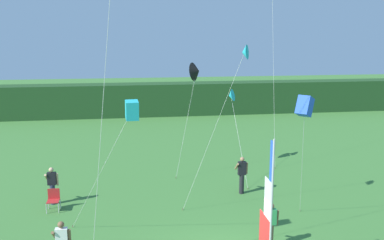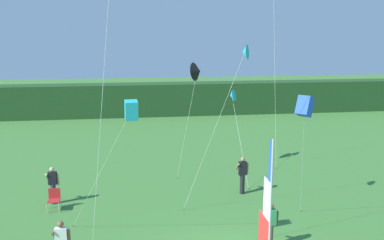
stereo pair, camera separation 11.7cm
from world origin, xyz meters
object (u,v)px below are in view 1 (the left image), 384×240
object	(u,v)px
person_far_left	(242,174)
kite_cyan_delta_1	(244,54)
kite_blue_box_5	(305,107)
kite_cyan_box_2	(131,111)
kite_black_delta_4	(196,72)
folding_chair	(53,198)
banner_flag	(268,214)
person_near_banner	(52,185)
person_far_right	(271,224)
kite_cyan_delta_0	(231,96)

from	to	relation	value
person_far_left	kite_cyan_delta_1	world-z (taller)	kite_cyan_delta_1
kite_blue_box_5	kite_cyan_box_2	bearing A→B (deg)	-170.20
kite_cyan_box_2	kite_black_delta_4	xyz separation A→B (m)	(3.34, 8.70, 0.39)
kite_black_delta_4	kite_cyan_box_2	bearing A→B (deg)	-111.00
person_far_left	folding_chair	distance (m)	8.27
banner_flag	person_far_left	size ratio (longest dim) A/B	2.54
kite_cyan_delta_1	banner_flag	bearing A→B (deg)	-95.54
kite_cyan_box_2	kite_black_delta_4	world-z (taller)	kite_black_delta_4
person_far_left	kite_black_delta_4	size ratio (longest dim) A/B	0.30
person_near_banner	kite_cyan_delta_1	size ratio (longest dim) A/B	0.24
kite_cyan_delta_1	kite_cyan_box_2	bearing A→B (deg)	-144.14
banner_flag	person_far_right	distance (m)	2.43
banner_flag	kite_cyan_delta_0	distance (m)	11.47
banner_flag	folding_chair	size ratio (longest dim) A/B	4.96
kite_cyan_delta_0	kite_black_delta_4	world-z (taller)	kite_black_delta_4
folding_chair	kite_black_delta_4	world-z (taller)	kite_black_delta_4
banner_flag	kite_blue_box_5	bearing A→B (deg)	50.76
person_far_right	kite_blue_box_5	size ratio (longest dim) A/B	0.31
kite_cyan_delta_0	kite_cyan_box_2	xyz separation A→B (m)	(-5.41, -9.71, 1.04)
banner_flag	person_near_banner	distance (m)	10.11
kite_cyan_delta_1	kite_cyan_box_2	size ratio (longest dim) A/B	1.29
person_far_right	folding_chair	bearing A→B (deg)	150.94
kite_cyan_delta_1	kite_black_delta_4	world-z (taller)	kite_cyan_delta_1
kite_cyan_delta_0	kite_black_delta_4	xyz separation A→B (m)	(-2.07, -1.01, 1.43)
kite_cyan_delta_0	folding_chair	bearing A→B (deg)	-150.54
kite_cyan_delta_0	kite_black_delta_4	size ratio (longest dim) A/B	0.73
person_far_right	kite_black_delta_4	distance (m)	9.50
person_near_banner	kite_blue_box_5	distance (m)	11.01
person_near_banner	kite_blue_box_5	world-z (taller)	kite_blue_box_5
kite_cyan_delta_0	kite_cyan_delta_1	world-z (taller)	kite_cyan_delta_1
kite_cyan_delta_0	kite_black_delta_4	distance (m)	2.71
person_far_right	person_near_banner	bearing A→B (deg)	147.80
person_far_right	kite_cyan_box_2	xyz separation A→B (m)	(-4.59, -0.42, 4.11)
kite_cyan_delta_1	kite_black_delta_4	distance (m)	5.82
kite_cyan_delta_1	kite_cyan_box_2	xyz separation A→B (m)	(-4.24, -3.07, -1.51)
person_near_banner	kite_cyan_box_2	world-z (taller)	kite_cyan_box_2
person_near_banner	kite_cyan_delta_1	bearing A→B (deg)	-17.40
banner_flag	kite_cyan_delta_0	xyz separation A→B (m)	(1.61, 11.21, 1.81)
kite_cyan_box_2	person_near_banner	bearing A→B (deg)	122.05
folding_chair	kite_cyan_delta_1	size ratio (longest dim) A/B	0.13
person_near_banner	folding_chair	bearing A→B (deg)	-78.22
banner_flag	person_near_banner	xyz separation A→B (m)	(-7.22, 6.97, -1.24)
kite_cyan_delta_1	kite_black_delta_4	xyz separation A→B (m)	(-0.90, 5.64, -1.12)
kite_cyan_box_2	kite_cyan_delta_0	bearing A→B (deg)	60.86
kite_cyan_delta_0	kite_cyan_delta_1	xyz separation A→B (m)	(-1.17, -6.65, 2.56)
kite_cyan_delta_0	person_far_right	bearing A→B (deg)	-95.09
person_far_right	kite_cyan_delta_1	distance (m)	6.22
person_far_left	kite_cyan_delta_0	bearing A→B (deg)	83.70
folding_chair	kite_cyan_delta_1	xyz separation A→B (m)	(7.53, -1.73, 5.96)
person_far_right	kite_cyan_delta_0	size ratio (longest dim) A/B	0.37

